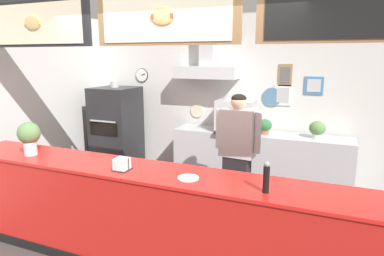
{
  "coord_description": "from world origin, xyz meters",
  "views": [
    {
      "loc": [
        1.47,
        -3.0,
        2.09
      ],
      "look_at": [
        -0.08,
        0.73,
        1.22
      ],
      "focal_mm": 31.42,
      "sensor_mm": 36.0,
      "label": 1
    }
  ],
  "objects_px": {
    "pepper_grinder": "(266,177)",
    "condiment_plate": "(188,178)",
    "napkin_holder": "(122,165)",
    "pizza_oven": "(117,131)",
    "basil_vase": "(29,137)",
    "espresso_machine": "(236,116)",
    "shop_worker": "(237,155)",
    "potted_thyme": "(265,126)",
    "potted_oregano": "(317,129)"
  },
  "relations": [
    {
      "from": "espresso_machine",
      "to": "napkin_holder",
      "type": "xyz_separation_m",
      "value": [
        -0.47,
        -2.41,
        -0.11
      ]
    },
    {
      "from": "pizza_oven",
      "to": "napkin_holder",
      "type": "xyz_separation_m",
      "value": [
        1.64,
        -2.24,
        0.29
      ]
    },
    {
      "from": "potted_thyme",
      "to": "espresso_machine",
      "type": "bearing_deg",
      "value": 179.74
    },
    {
      "from": "shop_worker",
      "to": "potted_thyme",
      "type": "height_order",
      "value": "shop_worker"
    },
    {
      "from": "shop_worker",
      "to": "napkin_holder",
      "type": "height_order",
      "value": "shop_worker"
    },
    {
      "from": "condiment_plate",
      "to": "napkin_holder",
      "type": "distance_m",
      "value": 0.68
    },
    {
      "from": "pizza_oven",
      "to": "espresso_machine",
      "type": "height_order",
      "value": "pizza_oven"
    },
    {
      "from": "napkin_holder",
      "to": "potted_thyme",
      "type": "bearing_deg",
      "value": 68.98
    },
    {
      "from": "pizza_oven",
      "to": "basil_vase",
      "type": "bearing_deg",
      "value": -79.37
    },
    {
      "from": "pizza_oven",
      "to": "napkin_holder",
      "type": "distance_m",
      "value": 2.79
    },
    {
      "from": "pizza_oven",
      "to": "potted_thyme",
      "type": "distance_m",
      "value": 2.58
    },
    {
      "from": "espresso_machine",
      "to": "condiment_plate",
      "type": "relative_size",
      "value": 2.99
    },
    {
      "from": "pizza_oven",
      "to": "espresso_machine",
      "type": "relative_size",
      "value": 2.87
    },
    {
      "from": "potted_oregano",
      "to": "potted_thyme",
      "type": "relative_size",
      "value": 1.11
    },
    {
      "from": "shop_worker",
      "to": "basil_vase",
      "type": "height_order",
      "value": "shop_worker"
    },
    {
      "from": "shop_worker",
      "to": "espresso_machine",
      "type": "height_order",
      "value": "shop_worker"
    },
    {
      "from": "potted_oregano",
      "to": "pepper_grinder",
      "type": "distance_m",
      "value": 2.45
    },
    {
      "from": "espresso_machine",
      "to": "potted_thyme",
      "type": "relative_size",
      "value": 2.55
    },
    {
      "from": "pizza_oven",
      "to": "espresso_machine",
      "type": "bearing_deg",
      "value": 4.56
    },
    {
      "from": "condiment_plate",
      "to": "napkin_holder",
      "type": "xyz_separation_m",
      "value": [
        -0.68,
        -0.03,
        0.05
      ]
    },
    {
      "from": "pizza_oven",
      "to": "napkin_holder",
      "type": "height_order",
      "value": "pizza_oven"
    },
    {
      "from": "potted_oregano",
      "to": "napkin_holder",
      "type": "xyz_separation_m",
      "value": [
        -1.66,
        -2.42,
        -0.0
      ]
    },
    {
      "from": "shop_worker",
      "to": "pizza_oven",
      "type": "bearing_deg",
      "value": -15.97
    },
    {
      "from": "pepper_grinder",
      "to": "basil_vase",
      "type": "bearing_deg",
      "value": 178.82
    },
    {
      "from": "shop_worker",
      "to": "condiment_plate",
      "type": "bearing_deg",
      "value": 89.98
    },
    {
      "from": "pizza_oven",
      "to": "potted_oregano",
      "type": "distance_m",
      "value": 3.32
    },
    {
      "from": "condiment_plate",
      "to": "shop_worker",
      "type": "bearing_deg",
      "value": 85.04
    },
    {
      "from": "pizza_oven",
      "to": "basil_vase",
      "type": "xyz_separation_m",
      "value": [
        0.41,
        -2.2,
        0.44
      ]
    },
    {
      "from": "potted_thyme",
      "to": "condiment_plate",
      "type": "bearing_deg",
      "value": -95.81
    },
    {
      "from": "shop_worker",
      "to": "condiment_plate",
      "type": "distance_m",
      "value": 1.29
    },
    {
      "from": "pepper_grinder",
      "to": "napkin_holder",
      "type": "relative_size",
      "value": 1.64
    },
    {
      "from": "pepper_grinder",
      "to": "basil_vase",
      "type": "relative_size",
      "value": 0.71
    },
    {
      "from": "pepper_grinder",
      "to": "condiment_plate",
      "type": "height_order",
      "value": "pepper_grinder"
    },
    {
      "from": "pepper_grinder",
      "to": "condiment_plate",
      "type": "bearing_deg",
      "value": 176.18
    },
    {
      "from": "potted_oregano",
      "to": "potted_thyme",
      "type": "xyz_separation_m",
      "value": [
        -0.74,
        -0.02,
        -0.01
      ]
    },
    {
      "from": "basil_vase",
      "to": "shop_worker",
      "type": "bearing_deg",
      "value": 32.22
    },
    {
      "from": "pizza_oven",
      "to": "potted_thyme",
      "type": "xyz_separation_m",
      "value": [
        2.56,
        0.17,
        0.27
      ]
    },
    {
      "from": "espresso_machine",
      "to": "potted_thyme",
      "type": "bearing_deg",
      "value": -0.26
    },
    {
      "from": "potted_oregano",
      "to": "basil_vase",
      "type": "distance_m",
      "value": 3.75
    },
    {
      "from": "pizza_oven",
      "to": "pepper_grinder",
      "type": "xyz_separation_m",
      "value": [
        3.02,
        -2.25,
        0.36
      ]
    },
    {
      "from": "pizza_oven",
      "to": "pepper_grinder",
      "type": "bearing_deg",
      "value": -36.75
    },
    {
      "from": "pizza_oven",
      "to": "shop_worker",
      "type": "bearing_deg",
      "value": -20.91
    },
    {
      "from": "espresso_machine",
      "to": "potted_oregano",
      "type": "distance_m",
      "value": 1.2
    },
    {
      "from": "shop_worker",
      "to": "pepper_grinder",
      "type": "xyz_separation_m",
      "value": [
        0.59,
        -1.33,
        0.26
      ]
    },
    {
      "from": "espresso_machine",
      "to": "shop_worker",
      "type": "bearing_deg",
      "value": -73.6
    },
    {
      "from": "napkin_holder",
      "to": "pepper_grinder",
      "type": "bearing_deg",
      "value": -0.67
    },
    {
      "from": "potted_thyme",
      "to": "pepper_grinder",
      "type": "height_order",
      "value": "pepper_grinder"
    },
    {
      "from": "pizza_oven",
      "to": "napkin_holder",
      "type": "bearing_deg",
      "value": -53.8
    },
    {
      "from": "pepper_grinder",
      "to": "napkin_holder",
      "type": "bearing_deg",
      "value": 179.33
    },
    {
      "from": "shop_worker",
      "to": "basil_vase",
      "type": "distance_m",
      "value": 2.41
    }
  ]
}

